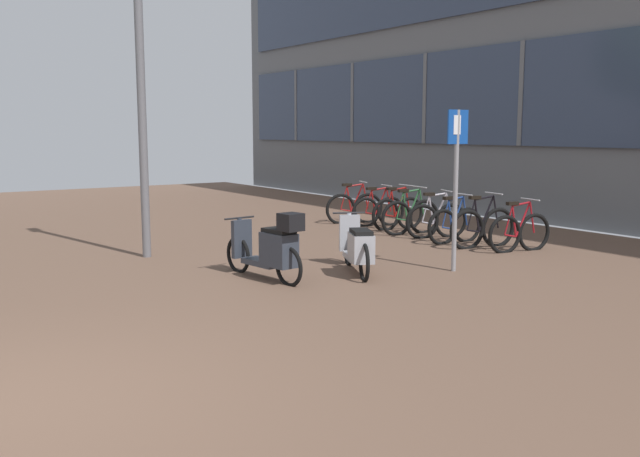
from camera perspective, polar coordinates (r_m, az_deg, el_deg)
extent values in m
cube|color=brown|center=(8.12, 10.55, -7.36)|extent=(14.40, 40.00, 0.05)
cube|color=slate|center=(16.80, 16.22, 10.56)|extent=(0.10, 0.12, 2.36)
cube|color=slate|center=(19.00, 8.65, 10.47)|extent=(0.10, 0.12, 2.36)
cube|color=slate|center=(21.46, 2.73, 10.27)|extent=(0.10, 0.12, 2.36)
cube|color=slate|center=(24.09, -1.93, 10.04)|extent=(0.10, 0.12, 2.36)
torus|color=black|center=(12.46, 14.90, -0.51)|extent=(0.70, 0.19, 0.69)
torus|color=black|center=(12.87, 17.13, -0.32)|extent=(0.70, 0.19, 0.69)
cylinder|color=maroon|center=(12.67, 16.30, 0.72)|extent=(0.32, 0.09, 0.61)
cylinder|color=maroon|center=(12.55, 15.63, 0.57)|extent=(0.14, 0.06, 0.55)
cylinder|color=maroon|center=(12.61, 16.17, 1.95)|extent=(0.39, 0.10, 0.08)
cylinder|color=maroon|center=(12.54, 15.33, -0.58)|extent=(0.25, 0.07, 0.08)
cylinder|color=maroon|center=(12.47, 15.20, 0.65)|extent=(0.17, 0.05, 0.51)
cylinder|color=maroon|center=(12.80, 16.99, 0.87)|extent=(0.15, 0.06, 0.55)
cube|color=black|center=(12.48, 15.50, 1.99)|extent=(0.23, 0.13, 0.06)
cylinder|color=#ADADB2|center=(12.73, 16.85, 2.31)|extent=(0.11, 0.48, 0.02)
torus|color=black|center=(12.71, 11.96, -0.13)|extent=(0.75, 0.19, 0.75)
torus|color=black|center=(13.15, 14.38, 0.06)|extent=(0.75, 0.19, 0.75)
cylinder|color=black|center=(12.94, 13.47, 1.17)|extent=(0.34, 0.09, 0.66)
cylinder|color=black|center=(12.81, 12.74, 1.01)|extent=(0.15, 0.06, 0.60)
cylinder|color=black|center=(12.87, 13.32, 2.46)|extent=(0.43, 0.10, 0.09)
cylinder|color=black|center=(12.80, 12.43, -0.20)|extent=(0.27, 0.07, 0.08)
cylinder|color=black|center=(12.73, 12.27, 1.09)|extent=(0.18, 0.05, 0.55)
cylinder|color=black|center=(13.07, 14.22, 1.32)|extent=(0.16, 0.05, 0.60)
cube|color=black|center=(12.74, 12.59, 2.49)|extent=(0.23, 0.12, 0.06)
cylinder|color=#ADADB2|center=(13.00, 14.06, 2.82)|extent=(0.10, 0.48, 0.02)
torus|color=black|center=(13.16, 10.00, 0.09)|extent=(0.70, 0.13, 0.69)
torus|color=black|center=(13.55, 11.95, 0.27)|extent=(0.70, 0.13, 0.69)
cylinder|color=navy|center=(13.36, 11.21, 1.26)|extent=(0.30, 0.06, 0.61)
cylinder|color=navy|center=(13.25, 10.62, 1.12)|extent=(0.13, 0.05, 0.55)
cylinder|color=navy|center=(13.30, 11.09, 2.42)|extent=(0.36, 0.07, 0.08)
cylinder|color=navy|center=(13.24, 10.38, 0.03)|extent=(0.23, 0.05, 0.08)
cylinder|color=navy|center=(13.17, 10.25, 1.19)|extent=(0.16, 0.04, 0.51)
cylinder|color=navy|center=(13.48, 11.81, 1.40)|extent=(0.14, 0.04, 0.55)
cube|color=black|center=(13.18, 10.50, 2.46)|extent=(0.23, 0.11, 0.06)
cylinder|color=#ADADB2|center=(13.41, 11.68, 2.77)|extent=(0.06, 0.48, 0.02)
torus|color=black|center=(13.80, 8.38, 0.52)|extent=(0.69, 0.29, 0.71)
torus|color=black|center=(14.06, 10.66, 0.61)|extent=(0.69, 0.29, 0.71)
cylinder|color=#B6AEB9|center=(13.93, 9.79, 1.62)|extent=(0.30, 0.13, 0.62)
cylinder|color=#B6AEB9|center=(13.85, 9.09, 1.50)|extent=(0.14, 0.08, 0.56)
cylinder|color=#B6AEB9|center=(13.88, 9.63, 2.76)|extent=(0.36, 0.15, 0.08)
cylinder|color=#B6AEB9|center=(13.85, 8.82, 0.44)|extent=(0.24, 0.10, 0.08)
cylinder|color=#B6AEB9|center=(13.80, 8.66, 1.58)|extent=(0.16, 0.07, 0.52)
cylinder|color=#B6AEB9|center=(14.01, 10.49, 1.73)|extent=(0.14, 0.07, 0.56)
cube|color=black|center=(13.80, 8.94, 2.81)|extent=(0.24, 0.16, 0.06)
cylinder|color=#ADADB2|center=(13.95, 10.32, 3.07)|extent=(0.18, 0.46, 0.02)
torus|color=black|center=(14.16, 6.30, 0.80)|extent=(0.73, 0.18, 0.73)
torus|color=black|center=(14.52, 8.51, 0.94)|extent=(0.73, 0.18, 0.73)
cylinder|color=#2A6234|center=(14.35, 7.66, 1.93)|extent=(0.33, 0.08, 0.64)
cylinder|color=#2A6234|center=(14.24, 7.00, 1.80)|extent=(0.14, 0.06, 0.58)
cylinder|color=#2A6234|center=(14.29, 7.51, 3.07)|extent=(0.40, 0.09, 0.09)
cylinder|color=#2A6234|center=(14.23, 6.73, 0.73)|extent=(0.26, 0.07, 0.08)
cylinder|color=#2A6234|center=(14.17, 6.57, 1.87)|extent=(0.17, 0.05, 0.53)
cylinder|color=#2A6234|center=(14.46, 8.34, 2.06)|extent=(0.15, 0.05, 0.58)
cube|color=black|center=(14.18, 6.84, 3.11)|extent=(0.23, 0.12, 0.06)
cylinder|color=#ADADB2|center=(14.39, 8.17, 3.39)|extent=(0.09, 0.48, 0.02)
torus|color=black|center=(14.79, 5.41, 1.10)|extent=(0.72, 0.10, 0.72)
torus|color=black|center=(15.18, 7.36, 1.25)|extent=(0.72, 0.10, 0.72)
cylinder|color=maroon|center=(14.99, 6.61, 2.17)|extent=(0.32, 0.05, 0.63)
cylinder|color=maroon|center=(14.88, 6.02, 2.04)|extent=(0.14, 0.04, 0.57)
cylinder|color=maroon|center=(14.93, 6.47, 3.23)|extent=(0.39, 0.05, 0.08)
cylinder|color=maroon|center=(14.86, 5.79, 1.03)|extent=(0.25, 0.04, 0.08)
cylinder|color=maroon|center=(14.80, 5.65, 2.10)|extent=(0.17, 0.03, 0.52)
cylinder|color=maroon|center=(15.11, 7.21, 2.30)|extent=(0.15, 0.04, 0.57)
cube|color=black|center=(14.82, 5.88, 3.27)|extent=(0.22, 0.10, 0.06)
cylinder|color=#ADADB2|center=(15.05, 7.06, 3.55)|extent=(0.05, 0.48, 0.02)
torus|color=black|center=(15.34, 3.76, 1.30)|extent=(0.68, 0.20, 0.68)
torus|color=black|center=(15.63, 5.82, 1.41)|extent=(0.68, 0.20, 0.68)
cylinder|color=maroon|center=(15.49, 5.02, 2.26)|extent=(0.31, 0.09, 0.60)
cylinder|color=maroon|center=(15.40, 4.39, 2.15)|extent=(0.14, 0.06, 0.54)
cylinder|color=maroon|center=(15.44, 4.86, 3.24)|extent=(0.38, 0.11, 0.08)
cylinder|color=maroon|center=(15.40, 4.16, 1.24)|extent=(0.25, 0.08, 0.07)
cylinder|color=maroon|center=(15.34, 4.00, 2.22)|extent=(0.16, 0.06, 0.50)
cylinder|color=maroon|center=(15.58, 5.65, 2.37)|extent=(0.15, 0.06, 0.54)
cube|color=black|center=(15.35, 4.24, 3.28)|extent=(0.23, 0.13, 0.06)
cylinder|color=#ADADB2|center=(15.52, 5.48, 3.53)|extent=(0.12, 0.48, 0.02)
torus|color=black|center=(15.79, 1.71, 1.58)|extent=(0.70, 0.29, 0.72)
torus|color=black|center=(16.00, 3.94, 1.65)|extent=(0.70, 0.29, 0.72)
cylinder|color=maroon|center=(15.89, 3.06, 2.55)|extent=(0.32, 0.13, 0.63)
cylinder|color=maroon|center=(15.83, 2.39, 2.44)|extent=(0.14, 0.08, 0.57)
cylinder|color=maroon|center=(15.85, 2.89, 3.56)|extent=(0.39, 0.16, 0.08)
cylinder|color=maroon|center=(15.83, 2.14, 1.50)|extent=(0.25, 0.11, 0.08)
cylinder|color=maroon|center=(15.79, 1.97, 2.52)|extent=(0.17, 0.08, 0.52)
cylinder|color=maroon|center=(15.95, 3.75, 2.65)|extent=(0.15, 0.07, 0.57)
cube|color=black|center=(15.78, 2.22, 3.60)|extent=(0.24, 0.15, 0.06)
cylinder|color=#ADADB2|center=(15.91, 3.56, 3.84)|extent=(0.17, 0.46, 0.02)
torus|color=black|center=(9.55, -2.58, -3.15)|extent=(0.12, 0.57, 0.57)
torus|color=black|center=(10.51, -6.73, -2.16)|extent=(0.12, 0.57, 0.57)
cube|color=#2F3642|center=(10.03, -4.75, -2.78)|extent=(0.36, 0.71, 0.08)
cube|color=#2F3642|center=(9.68, -3.40, -1.74)|extent=(0.36, 0.57, 0.47)
cube|color=black|center=(9.64, -3.41, -0.19)|extent=(0.32, 0.51, 0.06)
cylinder|color=#2F3642|center=(10.45, -6.68, -0.65)|extent=(0.08, 0.13, 0.57)
cube|color=#2F3642|center=(10.39, -6.44, -0.84)|extent=(0.33, 0.12, 0.57)
cylinder|color=black|center=(10.39, -6.62, 0.87)|extent=(0.52, 0.09, 0.03)
cube|color=black|center=(9.41, -2.41, 0.53)|extent=(0.31, 0.31, 0.24)
torus|color=black|center=(9.86, 3.63, -2.80)|extent=(0.30, 0.54, 0.58)
torus|color=black|center=(11.03, 2.33, -1.62)|extent=(0.30, 0.54, 0.58)
cube|color=#A6A9B1|center=(10.45, 2.95, -2.31)|extent=(0.55, 0.73, 0.08)
cube|color=#A6A9B1|center=(10.04, 3.39, -1.58)|extent=(0.50, 0.61, 0.40)
cube|color=black|center=(10.00, 3.40, -0.26)|extent=(0.45, 0.55, 0.06)
cylinder|color=#A6A9B1|center=(10.96, 2.36, -0.17)|extent=(0.12, 0.14, 0.58)
cube|color=#A6A9B1|center=(10.89, 2.44, -0.36)|extent=(0.32, 0.21, 0.57)
cylinder|color=black|center=(10.90, 2.40, 1.29)|extent=(0.48, 0.25, 0.03)
cylinder|color=gray|center=(10.55, 11.05, 2.98)|extent=(0.07, 0.07, 2.41)
cube|color=#1647A3|center=(10.51, 11.24, 8.17)|extent=(0.40, 0.02, 0.50)
cube|color=white|center=(10.47, 11.18, 8.34)|extent=(0.14, 0.01, 0.28)
cylinder|color=slate|center=(11.87, -14.42, 9.90)|extent=(0.14, 0.14, 5.09)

